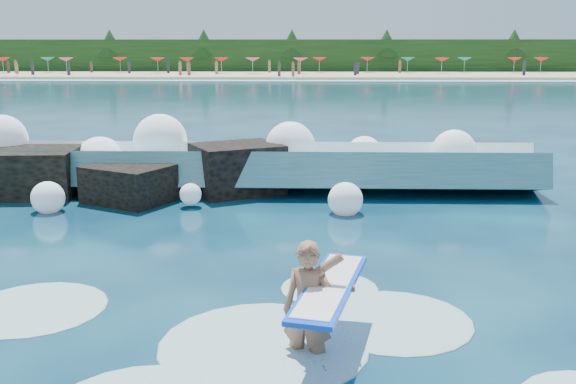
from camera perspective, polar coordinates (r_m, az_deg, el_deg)
name	(u,v)px	position (r m, az deg, el deg)	size (l,w,h in m)	color
ground	(195,288)	(10.95, -8.25, -8.42)	(200.00, 200.00, 0.00)	#071D39
beach	(292,75)	(88.15, 0.38, 10.35)	(140.00, 20.00, 0.40)	tan
wet_band	(290,80)	(77.17, 0.21, 9.89)	(140.00, 5.00, 0.08)	silver
treeline	(294,57)	(98.08, 0.51, 11.94)	(140.00, 4.00, 5.00)	black
breaking_wave	(197,168)	(18.47, -8.10, 2.16)	(18.97, 2.91, 1.64)	teal
rock_cluster	(123,177)	(17.92, -14.49, 1.31)	(8.54, 3.68, 1.57)	black
surfer_with_board	(313,305)	(8.39, 2.23, -10.04)	(1.25, 3.00, 1.85)	#966046
wave_spray	(178,152)	(18.35, -9.75, 3.50)	(15.52, 4.44, 2.14)	white
surf_foam	(258,343)	(8.98, -2.68, -13.23)	(9.46, 5.79, 0.14)	silver
beach_umbrellas	(293,59)	(90.04, 0.41, 11.71)	(109.57, 6.16, 0.50)	#CC3C6F
beachgoers	(304,69)	(84.59, 1.39, 10.84)	(104.24, 13.60, 1.92)	#3F332D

